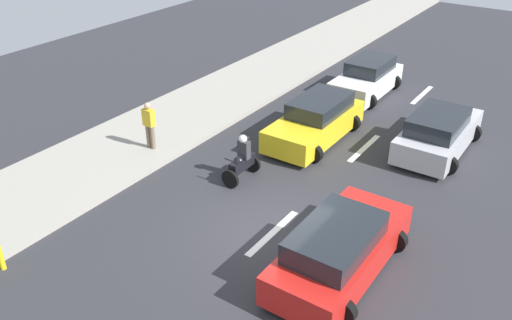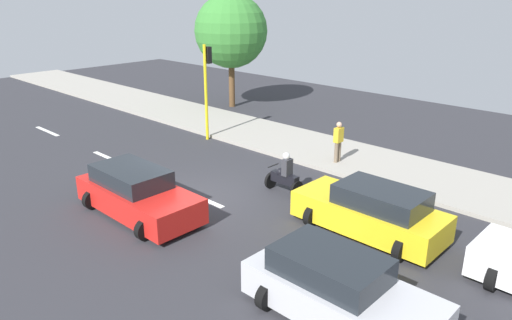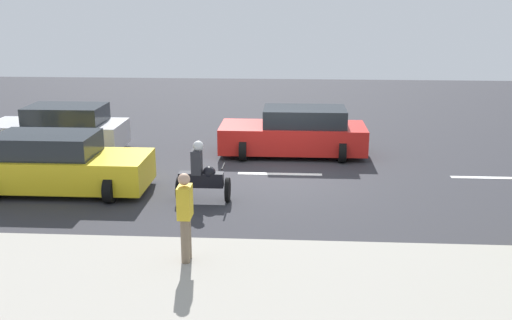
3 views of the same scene
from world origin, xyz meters
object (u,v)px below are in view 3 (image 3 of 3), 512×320
pedestrian_near_signal (185,214)px  car_red (295,133)px  car_silver (60,130)px  motorcycle (202,176)px  car_yellow_cab (59,164)px

pedestrian_near_signal → car_red: bearing=166.1°
car_silver → pedestrian_near_signal: bearing=34.4°
car_silver → motorcycle: bearing=50.0°
car_yellow_cab → motorcycle: size_ratio=2.92×
motorcycle → car_silver: bearing=-130.0°
car_silver → pedestrian_near_signal: pedestrian_near_signal is taller
motorcycle → pedestrian_near_signal: 3.72m
car_silver → pedestrian_near_signal: 9.92m
car_red → car_yellow_cab: bearing=-56.8°
car_silver → motorcycle: 6.98m
car_yellow_cab → car_red: size_ratio=0.97×
motorcycle → pedestrian_near_signal: size_ratio=0.91×
car_yellow_cab → pedestrian_near_signal: pedestrian_near_signal is taller
car_yellow_cab → motorcycle: bearing=81.8°
car_red → pedestrian_near_signal: (8.24, -2.04, 0.35)m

